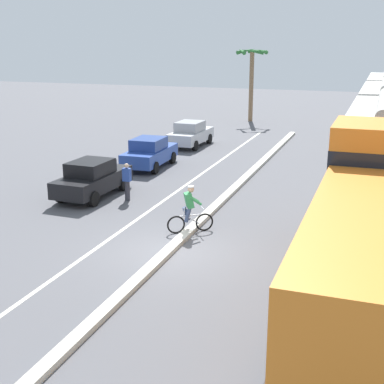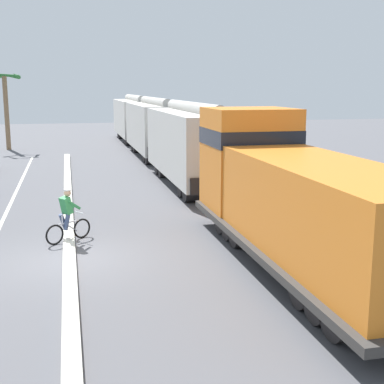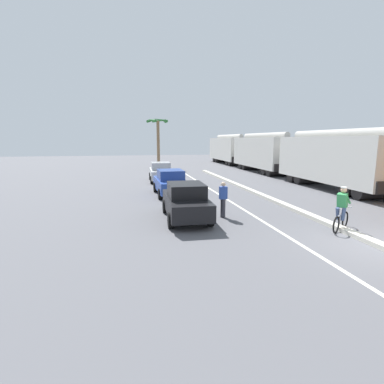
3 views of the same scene
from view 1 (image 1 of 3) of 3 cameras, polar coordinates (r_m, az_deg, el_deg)
name	(u,v)px [view 1 (image 1 of 3)]	position (r m, az deg, el deg)	size (l,w,h in m)	color
ground_plane	(171,251)	(17.53, -2.29, -6.30)	(120.00, 120.00, 0.00)	#56565B
median_curb	(223,199)	(22.86, 3.33, -0.76)	(0.36, 36.00, 0.16)	beige
lane_stripe	(171,195)	(23.64, -2.26, -0.37)	(0.14, 36.00, 0.01)	silver
locomotive	(371,237)	(14.37, 18.58, -4.59)	(3.10, 11.61, 4.20)	orange
hopper_car_lead	(381,143)	(26.09, 19.47, 4.95)	(2.90, 10.60, 4.18)	beige
hopper_car_middle	(384,112)	(37.57, 19.76, 8.02)	(2.90, 10.60, 4.18)	beige
parked_car_black	(92,178)	(23.71, -10.58, 1.45)	(1.93, 4.25, 1.62)	black
parked_car_blue	(150,153)	(28.80, -4.54, 4.21)	(1.92, 4.24, 1.62)	#28479E
parked_car_silver	(191,134)	(34.59, -0.16, 6.23)	(1.92, 4.25, 1.62)	#B7BABF
cyclist	(190,210)	(18.90, -0.24, -1.99)	(1.43, 1.03, 1.71)	black
palm_tree_near	(252,67)	(45.61, 6.39, 13.09)	(2.59, 2.69, 6.07)	#846647
pedestrian_by_cars	(127,181)	(22.88, -6.95, 1.15)	(0.34, 0.22, 1.62)	#33333D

